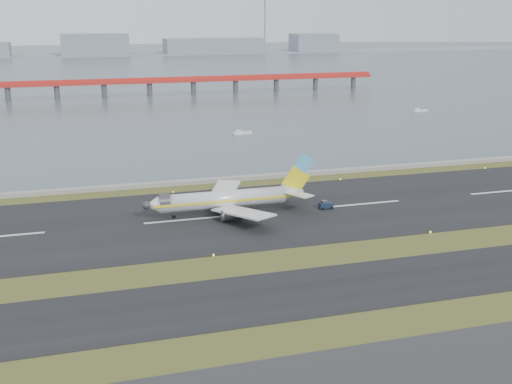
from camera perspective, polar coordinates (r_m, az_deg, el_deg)
The scene contains 11 objects.
ground at distance 111.57m, azimuth -2.93°, elevation -7.08°, with size 1000.00×1000.00×0.00m, color #354518.
taxiway_strip at distance 100.91m, azimuth -1.30°, elevation -9.58°, with size 1000.00×18.00×0.10m, color black.
runway_strip at distance 139.12m, azimuth -5.86°, elevation -2.46°, with size 1000.00×45.00×0.10m, color black.
seawall at distance 167.41m, azimuth -7.80°, elevation 0.76°, with size 1000.00×2.50×1.00m, color gray.
bay_water at distance 562.33m, azimuth -14.28°, elevation 10.75°, with size 1400.00×800.00×1.30m, color #404F5C.
red_pier at distance 354.71m, azimuth -9.46°, elevation 9.62°, with size 260.00×5.00×10.20m.
far_shoreline at distance 722.10m, azimuth -13.83°, elevation 12.23°, with size 1400.00×80.00×60.50m.
airliner at distance 141.65m, azimuth -2.35°, elevation -0.61°, with size 38.52×32.89×12.80m.
pushback_tug at distance 146.65m, azimuth 6.21°, elevation -1.15°, with size 3.08×1.86×1.95m.
workboat_near at distance 237.00m, azimuth -1.29°, elevation 5.28°, with size 7.32×3.12×1.72m.
workboat_far at distance 301.56m, azimuth 14.35°, elevation 7.03°, with size 7.30×2.87×1.73m.
Camera 1 is at (-23.77, -100.18, 42.98)m, focal length 45.00 mm.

